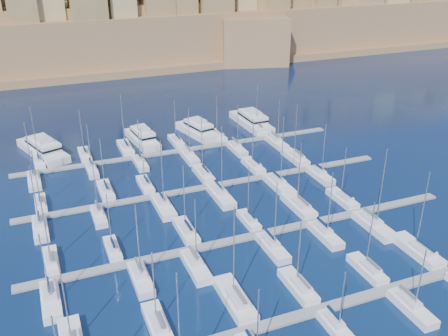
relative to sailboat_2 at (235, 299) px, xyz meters
name	(u,v)px	position (x,y,z in m)	size (l,w,h in m)	color
ground	(230,207)	(10.65, 27.75, -0.78)	(600.00, 600.00, 0.00)	#030E31
pontoon_near	(318,310)	(10.65, -6.25, -0.58)	(84.00, 2.00, 0.40)	slate
pontoon_mid_near	(255,236)	(10.65, 15.75, -0.58)	(84.00, 2.00, 0.40)	slate
pontoon_mid_far	(213,186)	(10.65, 37.75, -0.58)	(84.00, 2.00, 0.40)	slate
pontoon_far	(182,150)	(10.65, 59.75, -0.58)	(84.00, 2.00, 0.40)	slate
sailboat_1	(158,325)	(-12.25, -0.89, -0.05)	(2.68, 8.95, 12.85)	silver
sailboat_2	(235,299)	(0.00, 0.00, 0.00)	(3.23, 10.77, 16.59)	silver
sailboat_3	(298,286)	(10.39, -0.87, -0.05)	(2.70, 8.99, 12.48)	silver
sailboat_4	(367,269)	(23.18, -1.20, -0.05)	(2.50, 8.32, 13.28)	silver
sailboat_5	(418,251)	(34.64, -0.10, -0.01)	(3.17, 10.56, 15.99)	silver
sailboat_9	(336,328)	(10.76, -10.88, -0.08)	(2.23, 7.44, 10.87)	silver
sailboat_10	(412,308)	(23.43, -11.42, -0.06)	(2.56, 8.55, 11.44)	silver
sailboat_12	(51,261)	(-24.95, 20.64, -0.05)	(2.40, 8.01, 13.48)	silver
sailboat_13	(113,249)	(-14.64, 20.36, -0.07)	(2.23, 7.43, 11.69)	silver
sailboat_14	(186,231)	(-0.84, 21.17, -0.03)	(2.72, 9.08, 14.21)	silver
sailboat_15	(249,220)	(11.56, 20.32, -0.06)	(2.20, 7.35, 12.19)	silver
sailboat_16	(299,206)	(23.35, 21.74, -0.02)	(3.07, 10.23, 14.60)	silver
sailboat_17	(343,199)	(33.39, 21.01, -0.05)	(2.63, 8.75, 12.25)	silver
sailboat_18	(51,300)	(-25.79, 10.23, -0.04)	(2.78, 9.26, 13.04)	silver
sailboat_19	(141,278)	(-12.03, 10.39, -0.03)	(2.68, 8.94, 14.87)	silver
sailboat_20	(195,266)	(-2.79, 10.21, -0.04)	(2.79, 9.30, 13.83)	silver
sailboat_21	(272,247)	(11.58, 10.34, -0.04)	(2.71, 9.03, 13.94)	silver
sailboat_22	(325,235)	(22.45, 10.45, -0.04)	(2.64, 8.80, 13.93)	silver
sailboat_23	(374,225)	(32.73, 9.74, 0.00)	(3.08, 10.26, 16.97)	silver
sailboat_24	(41,204)	(-25.30, 42.39, -0.06)	(2.25, 7.49, 12.67)	silver
sailboat_25	(106,191)	(-11.94, 43.20, -0.05)	(2.74, 9.13, 12.88)	silver
sailboat_26	(145,185)	(-3.31, 42.74, -0.04)	(2.46, 8.20, 14.15)	silver
sailboat_27	(203,174)	(10.45, 43.13, -0.03)	(2.70, 9.00, 15.09)	silver
sailboat_28	(253,166)	(23.09, 43.01, -0.05)	(2.63, 8.76, 12.49)	silver
sailboat_29	(295,158)	(34.82, 43.53, -0.02)	(2.95, 9.82, 14.57)	silver
sailboat_30	(40,228)	(-25.96, 32.41, -0.04)	(2.67, 8.90, 14.15)	silver
sailboat_31	(99,216)	(-15.08, 32.92, -0.06)	(2.35, 7.85, 11.95)	silver
sailboat_32	(163,206)	(-2.26, 31.87, -0.01)	(3.00, 9.99, 15.64)	silver
sailboat_33	(221,196)	(10.24, 31.74, 0.00)	(3.08, 10.27, 16.78)	silver
sailboat_34	(279,185)	(24.00, 31.62, 0.00)	(3.15, 10.51, 17.19)	silver
sailboat_35	(320,175)	(35.10, 32.47, -0.04)	(2.63, 8.77, 13.72)	silver
sailboat_36	(39,161)	(-24.33, 65.00, -0.03)	(2.62, 8.72, 14.57)	silver
sailboat_37	(85,155)	(-13.42, 64.92, -0.05)	(2.57, 8.56, 12.75)	silver
sailboat_38	(125,148)	(-2.98, 65.50, -0.02)	(2.92, 9.74, 15.05)	silver
sailboat_39	(177,141)	(10.65, 64.95, -0.05)	(2.59, 8.64, 12.29)	silver
sailboat_40	(218,136)	(22.46, 64.83, -0.06)	(2.52, 8.39, 12.38)	silver
sailboat_41	(257,129)	(34.63, 65.13, -0.03)	(2.70, 8.99, 14.34)	silver
sailboat_42	(34,180)	(-25.97, 54.35, -0.03)	(2.71, 9.02, 14.97)	silver
sailboat_43	(92,170)	(-13.10, 55.02, -0.06)	(2.30, 7.65, 12.51)	silver
sailboat_44	(140,163)	(-1.61, 54.77, -0.06)	(2.45, 8.15, 12.25)	silver
sailboat_45	(189,156)	(10.63, 54.25, -0.04)	(2.77, 9.22, 13.76)	silver
sailboat_46	(237,148)	(23.66, 54.45, -0.04)	(2.65, 8.82, 13.45)	silver
sailboat_47	(277,143)	(35.16, 54.24, -0.05)	(2.77, 9.23, 12.72)	silver
motor_yacht_a	(43,148)	(-22.88, 70.71, 0.95)	(12.13, 20.50, 5.25)	silver
motor_yacht_b	(143,137)	(2.38, 68.83, 0.95)	(6.56, 16.24, 5.25)	silver
motor_yacht_c	(198,129)	(18.09, 69.06, 0.95)	(8.53, 16.95, 5.25)	silver
motor_yacht_d	(252,120)	(35.33, 70.39, 0.95)	(6.23, 19.20, 5.25)	silver
fortified_city	(99,24)	(10.47, 183.01, 13.96)	(460.00, 108.95, 59.52)	brown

